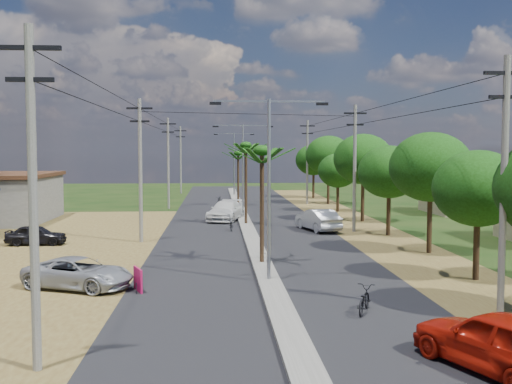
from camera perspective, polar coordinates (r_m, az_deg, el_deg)
ground at (r=26.46m, az=1.23°, el=-8.68°), size 160.00×160.00×0.00m
road at (r=41.19m, az=-0.61°, el=-4.08°), size 12.00×110.00×0.04m
median at (r=44.15m, az=-0.83°, el=-3.44°), size 1.00×90.00×0.18m
dirt_shoulder_east at (r=42.52m, az=10.93°, el=-3.90°), size 5.00×90.00×0.03m
house_east_far at (r=58.65m, az=19.57°, el=0.43°), size 7.60×7.50×4.60m
tree_east_b at (r=28.26m, az=20.38°, el=0.31°), size 4.00×4.00×5.83m
tree_east_c at (r=34.86m, az=16.30°, el=2.29°), size 4.60×4.60×6.83m
tree_east_d at (r=41.43m, az=12.56°, el=1.87°), size 4.20×4.20×6.13m
tree_east_e at (r=49.18m, az=10.17°, el=3.10°), size 4.80×4.80×7.14m
tree_east_f at (r=56.92m, az=7.82°, el=2.03°), size 3.80×3.80×5.52m
tree_east_g at (r=64.85m, az=6.92°, el=3.47°), size 5.00×5.00×7.38m
tree_east_h at (r=72.69m, az=5.51°, el=3.06°), size 4.40×4.40×6.52m
palm_median_near at (r=29.81m, az=0.57°, el=3.48°), size 2.00×2.00×6.15m
palm_median_mid at (r=45.77m, az=-0.97°, el=4.12°), size 2.00×2.00×6.55m
palm_median_far at (r=61.76m, az=-1.71°, el=3.49°), size 2.00×2.00×5.85m
streetlight_near at (r=25.84m, az=1.25°, el=1.73°), size 5.10×0.18×8.00m
streetlight_mid at (r=50.78m, az=-1.25°, el=2.85°), size 5.10×0.18×8.00m
streetlight_far at (r=75.76m, az=-2.11°, el=3.22°), size 5.10×0.18×8.00m
utility_pole_w_a at (r=16.44m, az=-20.48°, el=0.08°), size 1.60×0.24×9.00m
utility_pole_w_b at (r=38.02m, az=-10.96°, el=2.34°), size 1.60×0.24×9.00m
utility_pole_w_c at (r=59.91m, az=-8.36°, el=2.95°), size 1.60×0.24×9.00m
utility_pole_w_d at (r=80.86m, az=-7.19°, el=3.22°), size 1.60×0.24×9.00m
utility_pole_e_a at (r=22.04m, az=22.54°, el=0.96°), size 1.60×0.24×9.00m
utility_pole_e_b at (r=42.86m, az=9.38°, el=2.54°), size 1.60×0.24×9.00m
utility_pole_e_c at (r=64.47m, az=4.90°, el=3.05°), size 1.60×0.24×9.00m
car_red_near at (r=17.20m, az=22.03°, el=-13.15°), size 3.70×5.20×1.64m
car_silver_mid at (r=43.18m, az=5.91°, el=-2.71°), size 2.82×5.00×1.56m
car_white_far at (r=49.30m, az=-2.90°, el=-1.84°), size 3.60×5.85×1.58m
car_parked_silver at (r=26.29m, az=-16.53°, el=-7.49°), size 5.11×3.76×1.29m
car_parked_dark at (r=39.00m, az=-20.21°, el=-3.91°), size 3.60×1.50×1.22m
moto_rider_east at (r=21.93m, az=10.23°, el=-10.15°), size 1.29×1.89×0.94m
moto_rider_west_a at (r=43.18m, az=-2.36°, el=-3.19°), size 0.58×1.56×0.81m
moto_rider_west_b at (r=60.33m, az=-3.52°, el=-1.01°), size 0.89×1.89×1.10m
roadside_sign at (r=25.24m, az=-11.18°, el=-8.23°), size 0.51×1.15×1.00m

